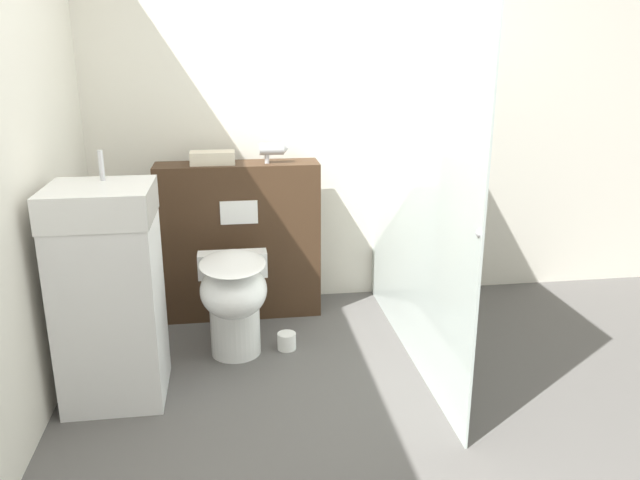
% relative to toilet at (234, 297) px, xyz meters
% --- Properties ---
extents(ground_plane, '(12.00, 12.00, 0.00)m').
position_rel_toilet_xyz_m(ground_plane, '(0.49, -1.06, -0.35)').
color(ground_plane, '#565451').
extents(wall_back, '(8.00, 0.06, 2.50)m').
position_rel_toilet_xyz_m(wall_back, '(0.49, 0.84, 0.90)').
color(wall_back, silver).
rests_on(wall_back, ground_plane).
extents(partition_panel, '(0.98, 0.26, 0.97)m').
position_rel_toilet_xyz_m(partition_panel, '(0.05, 0.58, 0.14)').
color(partition_panel, '#3D2819').
rests_on(partition_panel, ground_plane).
extents(shower_glass, '(0.04, 1.79, 1.97)m').
position_rel_toilet_xyz_m(shower_glass, '(0.95, -0.09, 0.64)').
color(shower_glass, silver).
rests_on(shower_glass, ground_plane).
extents(toilet, '(0.39, 0.58, 0.57)m').
position_rel_toilet_xyz_m(toilet, '(0.00, 0.00, 0.00)').
color(toilet, white).
rests_on(toilet, ground_plane).
extents(sink_vanity, '(0.46, 0.45, 1.18)m').
position_rel_toilet_xyz_m(sink_vanity, '(-0.57, -0.31, 0.18)').
color(sink_vanity, white).
rests_on(sink_vanity, ground_plane).
extents(hair_drier, '(0.17, 0.07, 0.12)m').
position_rel_toilet_xyz_m(hair_drier, '(0.27, 0.55, 0.70)').
color(hair_drier, '#B7B7BC').
rests_on(hair_drier, partition_panel).
extents(folded_towel, '(0.26, 0.13, 0.08)m').
position_rel_toilet_xyz_m(folded_towel, '(-0.09, 0.57, 0.66)').
color(folded_towel, beige).
rests_on(folded_towel, partition_panel).
extents(spare_toilet_roll, '(0.10, 0.10, 0.09)m').
position_rel_toilet_xyz_m(spare_toilet_roll, '(0.28, 0.04, -0.30)').
color(spare_toilet_roll, white).
rests_on(spare_toilet_roll, ground_plane).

